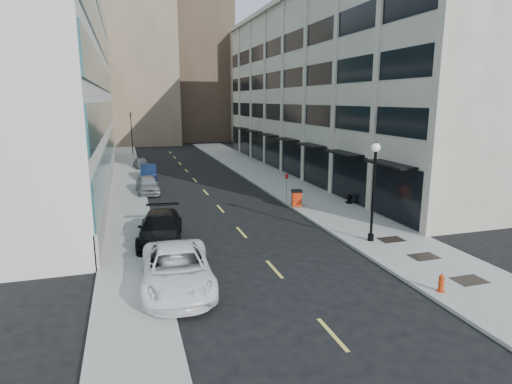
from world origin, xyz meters
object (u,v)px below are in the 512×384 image
traffic_signal (131,115)px  car_silver_sedan (148,185)px  car_grey_sedan (141,163)px  urn_planter (349,198)px  car_white_van (177,269)px  trash_bin (297,198)px  car_blue_sedan (149,172)px  sign_post (287,182)px  fire_hydrant (441,283)px  lamppost (374,183)px  car_black_pickup (161,228)px

traffic_signal → car_silver_sedan: bearing=-88.5°
traffic_signal → car_grey_sedan: (0.70, -13.00, -5.07)m
traffic_signal → urn_planter: (15.10, -35.75, -5.15)m
car_silver_sedan → urn_planter: size_ratio=6.57×
car_white_van → trash_bin: 15.07m
car_blue_sedan → sign_post: 16.44m
car_blue_sedan → sign_post: (9.88, -13.11, 0.83)m
fire_hydrant → lamppost: (0.76, 6.55, 2.89)m
car_white_van → fire_hydrant: bearing=-16.8°
car_silver_sedan → car_blue_sedan: bearing=84.1°
sign_post → trash_bin: bearing=-88.9°
sign_post → urn_planter: bearing=-28.8°
traffic_signal → urn_planter: bearing=-67.1°
car_white_van → car_blue_sedan: 26.77m
car_white_van → urn_planter: bearing=41.2°
car_grey_sedan → traffic_signal: bearing=86.5°
fire_hydrant → trash_bin: size_ratio=0.63×
car_white_van → car_silver_sedan: car_white_van is taller
car_black_pickup → car_silver_sedan: (0.00, 13.45, -0.06)m
traffic_signal → car_grey_sedan: size_ratio=1.85×
lamppost → urn_planter: bearing=68.8°
car_grey_sedan → lamppost: lamppost is taller
car_silver_sedan → car_grey_sedan: size_ratio=1.20×
car_grey_sedan → fire_hydrant: 38.97m
car_silver_sedan → urn_planter: bearing=-33.5°
car_silver_sedan → trash_bin: size_ratio=3.67×
trash_bin → car_black_pickup: bearing=-140.8°
car_silver_sedan → sign_post: sign_post is taller
car_black_pickup → urn_planter: (14.40, 4.69, -0.26)m
fire_hydrant → sign_post: bearing=79.7°
car_white_van → sign_post: (10.15, 13.66, 0.69)m
fire_hydrant → trash_bin: (-0.24, 15.03, 0.29)m
car_silver_sedan → lamppost: size_ratio=0.81×
car_black_pickup → sign_post: 12.69m
fire_hydrant → lamppost: lamppost is taller
car_blue_sedan → urn_planter: size_ratio=6.38×
traffic_signal → lamppost: size_ratio=1.25×
traffic_signal → car_white_van: size_ratio=1.12×
fire_hydrant → trash_bin: bearing=80.3°
traffic_signal → car_white_van: traffic_signal is taller
car_white_van → car_silver_sedan: 19.77m
car_blue_sedan → car_grey_sedan: (-0.45, 7.00, -0.08)m
car_white_van → car_grey_sedan: (-0.18, 33.77, -0.22)m
car_grey_sedan → trash_bin: bearing=-72.2°
car_blue_sedan → trash_bin: size_ratio=3.56×
sign_post → car_black_pickup: bearing=-140.4°
lamppost → sign_post: size_ratio=2.59×
car_white_van → car_silver_sedan: size_ratio=1.38×
trash_bin → lamppost: lamppost is taller
trash_bin → car_blue_sedan: bearing=135.6°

